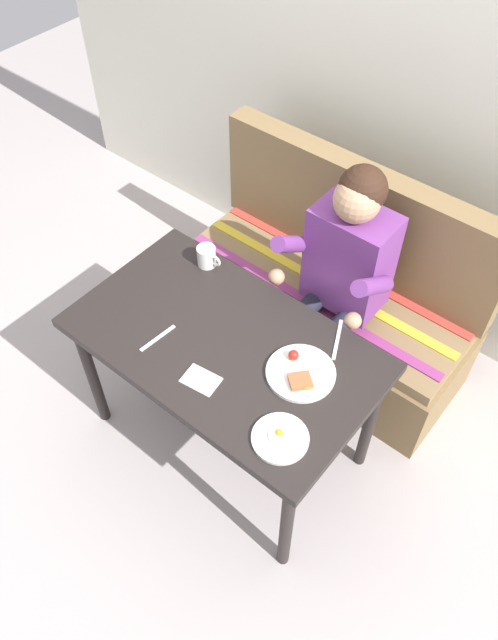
{
  "coord_description": "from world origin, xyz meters",
  "views": [
    {
      "loc": [
        1.0,
        -1.08,
        2.59
      ],
      "look_at": [
        0.0,
        0.15,
        0.72
      ],
      "focal_mm": 34.74,
      "sensor_mm": 36.0,
      "label": 1
    }
  ],
  "objects_px": {
    "coffee_mug": "(207,256)",
    "knife": "(337,339)",
    "napkin": "(201,380)",
    "couch": "(328,298)",
    "table": "(225,354)",
    "person": "(340,271)",
    "fork": "(158,338)",
    "plate_eggs": "(280,438)",
    "plate_breakfast": "(301,373)"
  },
  "relations": [
    {
      "from": "person",
      "to": "table",
      "type": "bearing_deg",
      "value": -102.83
    },
    {
      "from": "person",
      "to": "plate_breakfast",
      "type": "height_order",
      "value": "person"
    },
    {
      "from": "plate_eggs",
      "to": "knife",
      "type": "relative_size",
      "value": 0.99
    },
    {
      "from": "plate_eggs",
      "to": "napkin",
      "type": "relative_size",
      "value": 1.49
    },
    {
      "from": "coffee_mug",
      "to": "knife",
      "type": "bearing_deg",
      "value": 0.67
    },
    {
      "from": "plate_breakfast",
      "to": "coffee_mug",
      "type": "distance_m",
      "value": 0.68
    },
    {
      "from": "napkin",
      "to": "knife",
      "type": "relative_size",
      "value": 0.66
    },
    {
      "from": "table",
      "to": "napkin",
      "type": "distance_m",
      "value": 0.22
    },
    {
      "from": "person",
      "to": "napkin",
      "type": "xyz_separation_m",
      "value": [
        -0.08,
        -0.78,
        -0.01
      ]
    },
    {
      "from": "couch",
      "to": "person",
      "type": "xyz_separation_m",
      "value": [
        0.13,
        -0.17,
        0.41
      ]
    },
    {
      "from": "plate_eggs",
      "to": "coffee_mug",
      "type": "height_order",
      "value": "coffee_mug"
    },
    {
      "from": "table",
      "to": "couch",
      "type": "relative_size",
      "value": 0.83
    },
    {
      "from": "fork",
      "to": "plate_eggs",
      "type": "bearing_deg",
      "value": 0.56
    },
    {
      "from": "couch",
      "to": "plate_breakfast",
      "type": "xyz_separation_m",
      "value": [
        0.32,
        -0.71,
        0.41
      ]
    },
    {
      "from": "napkin",
      "to": "coffee_mug",
      "type": "bearing_deg",
      "value": 129.54
    },
    {
      "from": "table",
      "to": "fork",
      "type": "bearing_deg",
      "value": -143.86
    },
    {
      "from": "fork",
      "to": "knife",
      "type": "distance_m",
      "value": 0.69
    },
    {
      "from": "coffee_mug",
      "to": "couch",
      "type": "bearing_deg",
      "value": 56.12
    },
    {
      "from": "plate_eggs",
      "to": "napkin",
      "type": "height_order",
      "value": "plate_eggs"
    },
    {
      "from": "table",
      "to": "knife",
      "type": "bearing_deg",
      "value": 40.29
    },
    {
      "from": "plate_eggs",
      "to": "table",
      "type": "bearing_deg",
      "value": 154.65
    },
    {
      "from": "plate_eggs",
      "to": "knife",
      "type": "xyz_separation_m",
      "value": [
        -0.09,
        0.48,
        -0.01
      ]
    },
    {
      "from": "couch",
      "to": "napkin",
      "type": "distance_m",
      "value": 1.04
    },
    {
      "from": "knife",
      "to": "table",
      "type": "bearing_deg",
      "value": -164.92
    },
    {
      "from": "coffee_mug",
      "to": "table",
      "type": "bearing_deg",
      "value": -39.63
    },
    {
      "from": "table",
      "to": "fork",
      "type": "distance_m",
      "value": 0.27
    },
    {
      "from": "couch",
      "to": "fork",
      "type": "distance_m",
      "value": 1.02
    },
    {
      "from": "napkin",
      "to": "knife",
      "type": "distance_m",
      "value": 0.55
    },
    {
      "from": "coffee_mug",
      "to": "knife",
      "type": "xyz_separation_m",
      "value": [
        0.66,
        0.01,
        -0.05
      ]
    },
    {
      "from": "plate_breakfast",
      "to": "plate_eggs",
      "type": "xyz_separation_m",
      "value": [
        0.1,
        -0.26,
        -0.0
      ]
    },
    {
      "from": "couch",
      "to": "plate_eggs",
      "type": "relative_size",
      "value": 7.27
    },
    {
      "from": "plate_breakfast",
      "to": "napkin",
      "type": "distance_m",
      "value": 0.36
    },
    {
      "from": "knife",
      "to": "plate_breakfast",
      "type": "bearing_deg",
      "value": -118.42
    },
    {
      "from": "couch",
      "to": "plate_eggs",
      "type": "xyz_separation_m",
      "value": [
        0.42,
        -0.96,
        0.41
      ]
    },
    {
      "from": "person",
      "to": "plate_eggs",
      "type": "xyz_separation_m",
      "value": [
        0.29,
        -0.79,
        -0.0
      ]
    },
    {
      "from": "table",
      "to": "plate_breakfast",
      "type": "bearing_deg",
      "value": 10.24
    },
    {
      "from": "napkin",
      "to": "knife",
      "type": "bearing_deg",
      "value": 59.47
    },
    {
      "from": "couch",
      "to": "coffee_mug",
      "type": "bearing_deg",
      "value": -123.88
    },
    {
      "from": "plate_breakfast",
      "to": "coffee_mug",
      "type": "xyz_separation_m",
      "value": [
        -0.65,
        0.22,
        0.04
      ]
    },
    {
      "from": "knife",
      "to": "fork",
      "type": "bearing_deg",
      "value": -166.46
    },
    {
      "from": "coffee_mug",
      "to": "knife",
      "type": "height_order",
      "value": "coffee_mug"
    },
    {
      "from": "couch",
      "to": "knife",
      "type": "xyz_separation_m",
      "value": [
        0.33,
        -0.48,
        0.4
      ]
    },
    {
      "from": "napkin",
      "to": "knife",
      "type": "xyz_separation_m",
      "value": [
        0.28,
        0.47,
        -0.0
      ]
    },
    {
      "from": "fork",
      "to": "knife",
      "type": "xyz_separation_m",
      "value": [
        0.54,
        0.43,
        0.0
      ]
    },
    {
      "from": "plate_breakfast",
      "to": "plate_eggs",
      "type": "relative_size",
      "value": 1.3
    },
    {
      "from": "table",
      "to": "napkin",
      "type": "bearing_deg",
      "value": -74.44
    },
    {
      "from": "person",
      "to": "knife",
      "type": "bearing_deg",
      "value": -57.47
    },
    {
      "from": "couch",
      "to": "person",
      "type": "height_order",
      "value": "person"
    },
    {
      "from": "coffee_mug",
      "to": "fork",
      "type": "bearing_deg",
      "value": -73.84
    },
    {
      "from": "napkin",
      "to": "table",
      "type": "bearing_deg",
      "value": 105.56
    }
  ]
}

